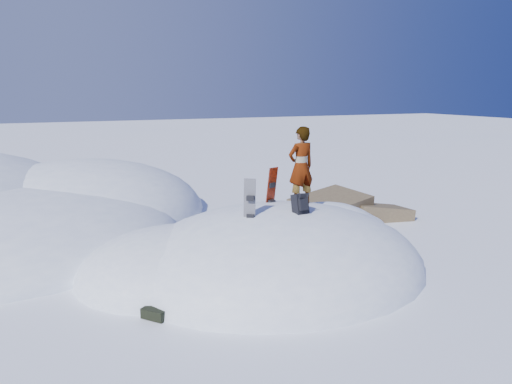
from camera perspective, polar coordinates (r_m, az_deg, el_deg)
name	(u,v)px	position (r m, az deg, el deg)	size (l,w,h in m)	color
ground	(277,271)	(11.62, 2.40, -8.96)	(120.00, 120.00, 0.00)	white
snow_mound	(266,268)	(11.75, 1.11, -8.72)	(8.00, 6.00, 3.00)	white
rock_outcrop	(340,222)	(15.90, 9.55, -3.39)	(4.68, 4.41, 1.68)	brown
snowboard_red	(271,195)	(11.89, 1.71, -0.40)	(0.32, 0.30, 1.40)	red
snowboard_dark	(250,209)	(10.54, -0.72, -2.00)	(0.28, 0.27, 1.34)	black
backpack	(301,204)	(10.82, 5.11, -1.39)	(0.36, 0.40, 0.52)	black
gear_pile	(165,307)	(9.66, -10.41, -12.80)	(0.92, 0.79, 0.24)	black
person	(301,167)	(11.85, 5.16, 2.92)	(0.69, 0.45, 1.89)	slate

